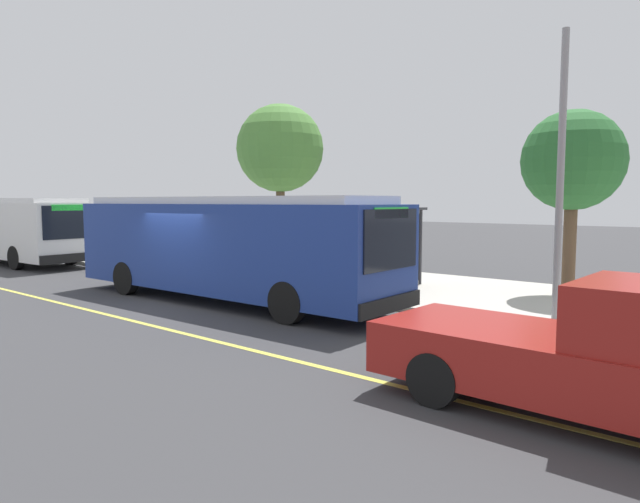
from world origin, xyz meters
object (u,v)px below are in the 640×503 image
object	(u,v)px
route_sign_post	(390,233)
pedestrian_commuter	(328,255)
waiting_bench	(383,267)
pickup_truck	(599,356)
transit_bus_second	(6,227)
transit_bus_main	(227,244)

from	to	relation	value
route_sign_post	pedestrian_commuter	world-z (taller)	route_sign_post
waiting_bench	pedestrian_commuter	world-z (taller)	pedestrian_commuter
pickup_truck	transit_bus_second	bearing A→B (deg)	173.40
transit_bus_main	route_sign_post	xyz separation A→B (m)	(3.81, 2.49, 0.34)
waiting_bench	transit_bus_second	bearing A→B (deg)	-164.67
pedestrian_commuter	transit_bus_second	bearing A→B (deg)	-168.99
transit_bus_main	route_sign_post	world-z (taller)	same
transit_bus_second	route_sign_post	size ratio (longest dim) A/B	4.14
pickup_truck	pedestrian_commuter	world-z (taller)	pickup_truck
pickup_truck	route_sign_post	bearing A→B (deg)	141.18
pickup_truck	route_sign_post	distance (m)	8.43
transit_bus_main	pedestrian_commuter	size ratio (longest dim) A/B	6.44
transit_bus_main	pickup_truck	distance (m)	10.71
route_sign_post	waiting_bench	bearing A→B (deg)	126.30
transit_bus_second	pickup_truck	bearing A→B (deg)	-6.60
transit_bus_main	route_sign_post	size ratio (longest dim) A/B	3.89
transit_bus_main	transit_bus_second	size ratio (longest dim) A/B	0.94
transit_bus_main	pickup_truck	world-z (taller)	transit_bus_main
pedestrian_commuter	route_sign_post	bearing A→B (deg)	-19.11
pickup_truck	route_sign_post	size ratio (longest dim) A/B	1.94
route_sign_post	pedestrian_commuter	size ratio (longest dim) A/B	1.66
pedestrian_commuter	waiting_bench	bearing A→B (deg)	57.24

